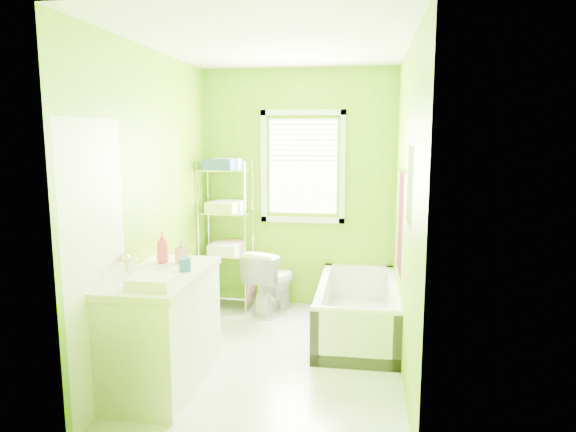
# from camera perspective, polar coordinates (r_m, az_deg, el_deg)

# --- Properties ---
(ground) EXTENTS (2.90, 2.90, 0.00)m
(ground) POSITION_cam_1_polar(r_m,az_deg,el_deg) (4.58, -1.36, -15.39)
(ground) COLOR silver
(ground) RESTS_ON ground
(room_envelope) EXTENTS (2.14, 2.94, 2.62)m
(room_envelope) POSITION_cam_1_polar(r_m,az_deg,el_deg) (4.19, -1.44, 4.27)
(room_envelope) COLOR #72A908
(room_envelope) RESTS_ON ground
(window) EXTENTS (0.92, 0.05, 1.22)m
(window) POSITION_cam_1_polar(r_m,az_deg,el_deg) (5.58, 1.66, 6.13)
(window) COLOR white
(window) RESTS_ON ground
(door) EXTENTS (0.09, 0.80, 2.00)m
(door) POSITION_cam_1_polar(r_m,az_deg,el_deg) (3.69, -20.42, -5.55)
(door) COLOR white
(door) RESTS_ON ground
(right_wall_decor) EXTENTS (0.04, 1.48, 1.17)m
(right_wall_decor) POSITION_cam_1_polar(r_m,az_deg,el_deg) (4.14, 12.78, 0.84)
(right_wall_decor) COLOR #450818
(right_wall_decor) RESTS_ON ground
(bathtub) EXTENTS (0.74, 1.59, 0.51)m
(bathtub) POSITION_cam_1_polar(r_m,az_deg,el_deg) (5.04, 7.68, -11.16)
(bathtub) COLOR white
(bathtub) RESTS_ON ground
(toilet) EXTENTS (0.58, 0.77, 0.70)m
(toilet) POSITION_cam_1_polar(r_m,az_deg,el_deg) (5.55, -1.83, -7.15)
(toilet) COLOR white
(toilet) RESTS_ON ground
(vanity) EXTENTS (0.60, 1.16, 1.13)m
(vanity) POSITION_cam_1_polar(r_m,az_deg,el_deg) (4.09, -13.75, -11.71)
(vanity) COLOR white
(vanity) RESTS_ON ground
(wire_shelf_unit) EXTENTS (0.57, 0.45, 1.64)m
(wire_shelf_unit) POSITION_cam_1_polar(r_m,az_deg,el_deg) (5.60, -6.79, -0.21)
(wire_shelf_unit) COLOR silver
(wire_shelf_unit) RESTS_ON ground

